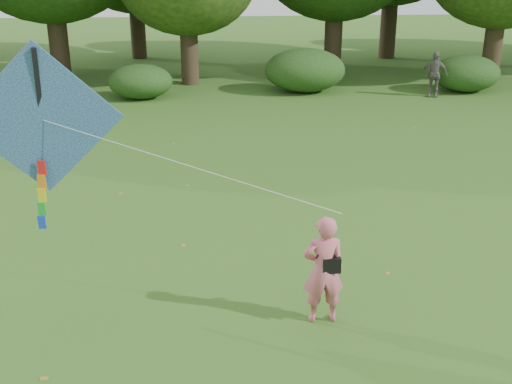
{
  "coord_description": "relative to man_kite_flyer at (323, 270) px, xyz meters",
  "views": [
    {
      "loc": [
        -1.31,
        -9.62,
        6.0
      ],
      "look_at": [
        -0.39,
        2.0,
        1.5
      ],
      "focal_mm": 45.0,
      "sensor_mm": 36.0,
      "label": 1
    }
  ],
  "objects": [
    {
      "name": "shrub_band",
      "position": [
        -1.27,
        17.88,
        -0.11
      ],
      "size": [
        39.15,
        3.22,
        1.88
      ],
      "color": "#264919",
      "rests_on": "ground"
    },
    {
      "name": "bystander_left",
      "position": [
        -8.41,
        18.44,
        -0.2
      ],
      "size": [
        0.94,
        0.91,
        1.53
      ],
      "primitive_type": "imported",
      "rotation": [
        0.0,
        0.0,
        0.67
      ],
      "color": "#22272E",
      "rests_on": "ground"
    },
    {
      "name": "bystander_right",
      "position": [
        7.7,
        16.79,
        -0.02
      ],
      "size": [
        1.2,
        0.87,
        1.89
      ],
      "primitive_type": "imported",
      "rotation": [
        0.0,
        0.0,
        -0.42
      ],
      "color": "#68605C",
      "rests_on": "ground"
    },
    {
      "name": "ground",
      "position": [
        -0.55,
        0.28,
        -0.96
      ],
      "size": [
        100.0,
        100.0,
        0.0
      ],
      "primitive_type": "plane",
      "color": "#265114",
      "rests_on": "ground"
    },
    {
      "name": "fallen_leaves",
      "position": [
        -1.56,
        3.87,
        -0.96
      ],
      "size": [
        11.23,
        13.37,
        0.01
      ],
      "color": "olive",
      "rests_on": "ground"
    },
    {
      "name": "man_kite_flyer",
      "position": [
        0.0,
        0.0,
        0.0
      ],
      "size": [
        0.71,
        0.48,
        1.93
      ],
      "primitive_type": "imported",
      "rotation": [
        0.0,
        0.0,
        3.16
      ],
      "color": "#C95E6E",
      "rests_on": "ground"
    },
    {
      "name": "crossbody_bag",
      "position": [
        0.12,
        -0.03,
        0.13
      ],
      "size": [
        0.43,
        0.2,
        0.74
      ],
      "color": "black",
      "rests_on": "ground"
    },
    {
      "name": "flying_kite",
      "position": [
        -4.66,
        1.53,
        2.23
      ],
      "size": [
        6.29,
        1.9,
        3.41
      ],
      "color": "#23609A",
      "rests_on": "ground"
    }
  ]
}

